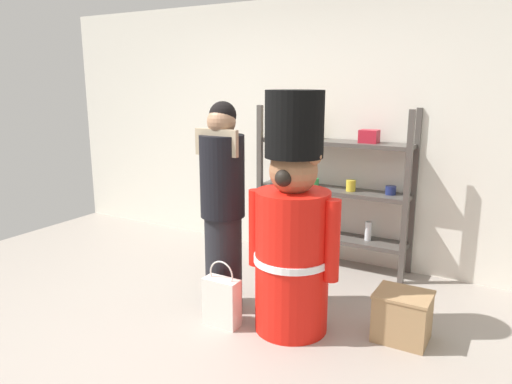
{
  "coord_description": "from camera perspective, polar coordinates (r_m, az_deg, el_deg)",
  "views": [
    {
      "loc": [
        2.0,
        -2.38,
        1.79
      ],
      "look_at": [
        0.28,
        0.62,
        1.0
      ],
      "focal_mm": 33.84,
      "sensor_mm": 36.0,
      "label": 1
    }
  ],
  "objects": [
    {
      "name": "back_wall",
      "position": [
        5.02,
        6.35,
        7.22
      ],
      "size": [
        6.4,
        0.12,
        2.6
      ],
      "primitive_type": "cube",
      "color": "silver",
      "rests_on": "ground_plane"
    },
    {
      "name": "ground_plane",
      "position": [
        3.59,
        -9.18,
        -17.23
      ],
      "size": [
        6.4,
        6.4,
        0.0
      ],
      "primitive_type": "plane",
      "color": "#9E9389"
    },
    {
      "name": "display_crate",
      "position": [
        3.66,
        16.89,
        -13.86
      ],
      "size": [
        0.38,
        0.32,
        0.35
      ],
      "color": "#9E7A51",
      "rests_on": "ground_plane"
    },
    {
      "name": "shopping_bag",
      "position": [
        3.7,
        -4.07,
        -12.73
      ],
      "size": [
        0.27,
        0.13,
        0.51
      ],
      "color": "silver",
      "rests_on": "ground_plane"
    },
    {
      "name": "teddy_bear_guard",
      "position": [
        3.45,
        4.33,
        -4.51
      ],
      "size": [
        0.71,
        0.55,
        1.74
      ],
      "color": "red",
      "rests_on": "ground_plane"
    },
    {
      "name": "person_shopper",
      "position": [
        3.76,
        -3.96,
        -1.51
      ],
      "size": [
        0.36,
        0.35,
        1.65
      ],
      "color": "black",
      "rests_on": "ground_plane"
    },
    {
      "name": "merchandise_shelf",
      "position": [
        4.76,
        9.0,
        0.82
      ],
      "size": [
        1.52,
        0.35,
        1.57
      ],
      "color": "#4C4742",
      "rests_on": "ground_plane"
    }
  ]
}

